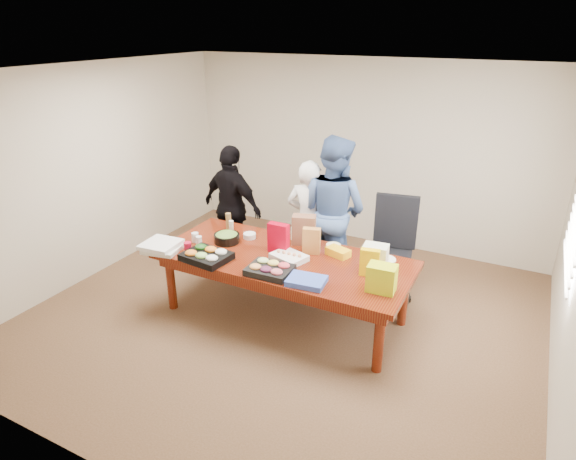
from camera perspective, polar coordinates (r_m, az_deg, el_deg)
The scene contains 37 objects.
floor at distance 5.75m, azimuth -0.45°, elevation -9.99°, with size 5.50×5.00×0.02m, color #47301E.
ceiling at distance 4.83m, azimuth -0.56°, elevation 18.15°, with size 5.50×5.00×0.02m, color white.
wall_back at distance 7.34m, azimuth 8.68°, elevation 8.83°, with size 5.50×0.04×2.70m, color beige.
wall_front at distance 3.36m, azimuth -21.05°, elevation -10.62°, with size 5.50×0.04×2.70m, color beige.
wall_left at distance 6.80m, azimuth -21.65°, elevation 6.30°, with size 0.04×5.00×2.70m, color beige.
window_blinds at distance 5.15m, azimuth 30.53°, elevation 1.36°, with size 0.04×1.36×1.00m, color beige.
conference_table at distance 5.54m, azimuth -0.46°, elevation -6.66°, with size 2.80×1.20×0.75m, color #4C1C0F.
office_chair at distance 5.89m, azimuth 11.60°, elevation -2.74°, with size 0.62×0.62×1.21m, color black.
person_center at distance 6.18m, azimuth 2.43°, elevation 0.95°, with size 0.58×0.38×1.60m, color silver.
person_right at distance 6.11m, azimuth 5.27°, elevation 2.19°, with size 0.93×0.72×1.91m, color #46639D.
person_left at distance 6.61m, azimuth -6.49°, elevation 2.67°, with size 0.98×0.41×1.68m, color black.
veggie_tray at distance 5.37m, azimuth -9.50°, elevation -3.07°, with size 0.49×0.38×0.07m, color black.
fruit_tray at distance 5.03m, azimuth -2.14°, elevation -4.70°, with size 0.45×0.35×0.07m, color black.
sheet_cake at distance 5.29m, azimuth 0.11°, elevation -3.19°, with size 0.36×0.27×0.06m, color white.
salad_bowl at distance 5.76m, azimuth -7.17°, elevation -0.95°, with size 0.30×0.30×0.10m, color black.
chip_bag_blue at distance 4.84m, azimuth 2.18°, elevation -5.96°, with size 0.37×0.28×0.06m, color blue.
chip_bag_red at distance 5.42m, azimuth -1.13°, elevation -0.94°, with size 0.23×0.10×0.34m, color #AD0018.
chip_bag_yellow at distance 5.00m, azimuth 9.50°, elevation -3.77°, with size 0.19×0.08×0.29m, color #F7C301.
chip_bag_orange at distance 5.40m, azimuth 2.75°, elevation -1.28°, with size 0.19×0.09×0.30m, color #C47C39.
mayo_jar at distance 5.77m, azimuth 0.84°, elevation -0.39°, with size 0.10×0.10×0.15m, color white.
mustard_bottle at distance 5.63m, azimuth 3.20°, elevation -1.01°, with size 0.06×0.06×0.16m, color yellow.
dressing_bottle at distance 6.08m, azimuth -6.96°, elevation 1.00°, with size 0.07×0.07×0.21m, color brown.
ranch_bottle at distance 5.97m, azimuth -6.63°, elevation 0.34°, with size 0.05×0.05×0.16m, color beige.
banana_bunch at distance 5.41m, azimuth 5.87°, elevation -2.58°, with size 0.26×0.15×0.09m, color yellow.
bread_loaf at distance 5.77m, azimuth 1.76°, elevation -0.64°, with size 0.27×0.12×0.11m, color #9F7B44.
kraft_bag at distance 5.62m, azimuth 1.87°, elevation 0.02°, with size 0.27×0.15×0.35m, color brown.
red_cup at distance 5.58m, azimuth -11.63°, elevation -1.96°, with size 0.09×0.09×0.11m, color #B40C29.
clear_cup_a at distance 5.75m, azimuth -10.35°, elevation -1.20°, with size 0.07×0.07×0.10m, color white.
clear_cup_b at distance 5.82m, azimuth -10.78°, elevation -0.85°, with size 0.08×0.08×0.11m, color silver.
pizza_box_lower at distance 5.71m, azimuth -14.29°, elevation -2.04°, with size 0.38×0.38×0.04m, color silver.
pizza_box_upper at distance 5.70m, azimuth -14.63°, elevation -1.63°, with size 0.38×0.38×0.04m, color white.
plate_a at distance 5.41m, azimuth 11.21°, elevation -3.38°, with size 0.24×0.24×0.01m, color white.
plate_b at distance 5.51m, azimuth 9.98°, elevation -2.73°, with size 0.23×0.23×0.01m, color white.
dip_bowl_a at distance 5.54m, azimuth 5.31°, elevation -2.01°, with size 0.17×0.17×0.07m, color #F1E9C0.
dip_bowl_b at distance 5.84m, azimuth -4.50°, elevation -0.67°, with size 0.15×0.15×0.06m, color silver.
grocery_bag_white at distance 5.15m, azimuth 10.14°, elevation -3.12°, with size 0.25×0.18×0.27m, color white.
grocery_bag_yellow at distance 4.74m, azimuth 10.87°, elevation -5.55°, with size 0.27×0.19×0.27m, color #CDE013.
Camera 1 is at (2.23, -4.26, 3.13)m, focal length 30.46 mm.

